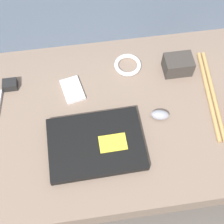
{
  "coord_description": "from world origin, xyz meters",
  "views": [
    {
      "loc": [
        -0.08,
        -0.52,
        1.08
      ],
      "look_at": [
        0.0,
        0.0,
        0.13
      ],
      "focal_mm": 50.0,
      "sensor_mm": 36.0,
      "label": 1
    }
  ],
  "objects": [
    {
      "name": "cable_coil",
      "position": [
        0.09,
        0.2,
        0.12
      ],
      "size": [
        0.1,
        0.1,
        0.02
      ],
      "color": "white",
      "rests_on": "couch_seat"
    },
    {
      "name": "couch_seat",
      "position": [
        0.0,
        0.0,
        0.06
      ],
      "size": [
        1.1,
        0.68,
        0.11
      ],
      "color": "#7A6656",
      "rests_on": "ground_plane"
    },
    {
      "name": "computer_mouse",
      "position": [
        0.16,
        -0.03,
        0.13
      ],
      "size": [
        0.07,
        0.05,
        0.03
      ],
      "rotation": [
        0.0,
        0.0,
        -0.21
      ],
      "color": "gray",
      "rests_on": "couch_seat"
    },
    {
      "name": "camera_pouch",
      "position": [
        0.27,
        0.16,
        0.14
      ],
      "size": [
        0.11,
        0.08,
        0.07
      ],
      "color": "#38332D",
      "rests_on": "couch_seat"
    },
    {
      "name": "laptop",
      "position": [
        -0.07,
        -0.11,
        0.12
      ],
      "size": [
        0.32,
        0.23,
        0.03
      ],
      "rotation": [
        0.0,
        0.0,
        0.02
      ],
      "color": "black",
      "rests_on": "couch_seat"
    },
    {
      "name": "ground_plane",
      "position": [
        0.0,
        0.0,
        0.0
      ],
      "size": [
        8.0,
        8.0,
        0.0
      ],
      "primitive_type": "plane",
      "color": "#4C4742"
    },
    {
      "name": "charger_brick",
      "position": [
        -0.36,
        0.17,
        0.13
      ],
      "size": [
        0.05,
        0.04,
        0.03
      ],
      "color": "black",
      "rests_on": "couch_seat"
    },
    {
      "name": "drumstick_pair",
      "position": [
        0.37,
        0.03,
        0.12
      ],
      "size": [
        0.07,
        0.38,
        0.01
      ],
      "rotation": [
        0.0,
        0.0,
        -0.09
      ],
      "color": "tan",
      "rests_on": "couch_seat"
    },
    {
      "name": "phone_black",
      "position": [
        -0.13,
        0.12,
        0.12
      ],
      "size": [
        0.09,
        0.12,
        0.01
      ],
      "rotation": [
        0.0,
        0.0,
        0.21
      ],
      "color": "silver",
      "rests_on": "couch_seat"
    }
  ]
}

